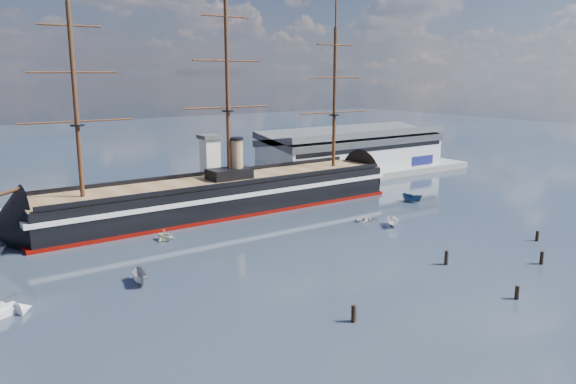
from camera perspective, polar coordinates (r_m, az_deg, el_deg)
ground at (r=118.23m, az=-1.65°, el=-3.89°), size 600.00×600.00×0.00m
quay at (r=153.16m, az=-5.99°, el=-0.27°), size 180.00×18.00×2.00m
warehouse at (r=182.64m, az=6.59°, el=4.25°), size 63.00×21.00×11.60m
quay_tower at (r=145.52m, az=-7.90°, el=2.95°), size 5.00×5.00×15.00m
warship at (r=132.74m, az=-7.35°, el=-0.42°), size 112.94×16.96×53.94m
motorboat_a at (r=92.01m, az=-14.74°, el=-9.02°), size 6.99×3.55×2.67m
motorboat_c at (r=123.16m, az=10.59°, el=-3.45°), size 6.67×5.51×2.57m
motorboat_d at (r=113.60m, az=-12.37°, el=-4.84°), size 7.46×4.88×2.52m
motorboat_e at (r=126.40m, az=8.01°, el=-2.96°), size 2.11×3.32×1.44m
motorboat_f at (r=147.25m, az=12.47°, el=-0.99°), size 6.81×3.88×2.57m
piling_near_left at (r=76.92m, az=6.65°, el=-12.98°), size 0.64×0.64×3.10m
piling_near_mid at (r=89.89m, az=22.19°, el=-10.04°), size 0.64×0.64×2.77m
piling_near_right at (r=107.11m, az=24.32°, el=-6.70°), size 0.64×0.64×3.03m
piling_far_right at (r=121.09m, az=23.95°, el=-4.57°), size 0.64×0.64×2.76m
piling_extra at (r=101.22m, az=15.75°, el=-7.12°), size 0.64×0.64×3.23m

